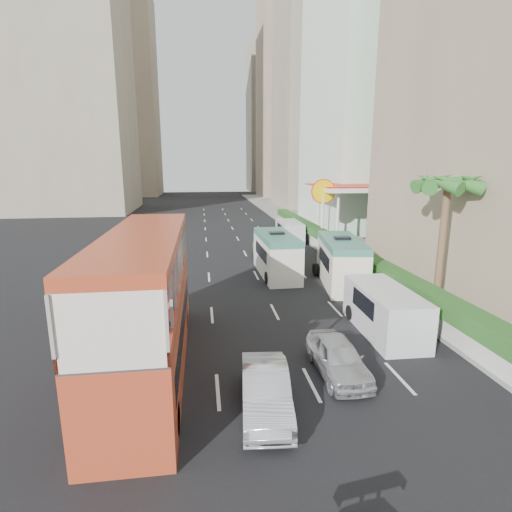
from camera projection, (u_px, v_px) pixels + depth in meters
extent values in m
plane|color=black|center=(308.00, 357.00, 15.65)|extent=(200.00, 200.00, 0.00)
cube|color=#B73F22|center=(147.00, 303.00, 14.29)|extent=(2.50, 11.00, 5.06)
imported|color=#BBBDC2|center=(266.00, 410.00, 12.25)|extent=(1.78, 4.17, 1.33)
imported|color=#BBBDC2|center=(337.00, 374.00, 14.37)|extent=(1.61, 3.86, 1.30)
imported|color=silver|center=(269.00, 259.00, 32.06)|extent=(2.89, 5.40, 1.44)
cube|color=silver|center=(276.00, 255.00, 27.04)|extent=(2.27, 6.41, 2.82)
cube|color=silver|center=(341.00, 262.00, 24.89)|extent=(3.17, 6.76, 2.88)
cube|color=silver|center=(384.00, 311.00, 17.73)|extent=(2.12, 5.10, 2.02)
cube|color=silver|center=(290.00, 232.00, 38.88)|extent=(2.09, 5.00, 1.98)
cube|color=#99968C|center=(330.00, 237.00, 40.96)|extent=(6.00, 120.00, 0.18)
cube|color=silver|center=(340.00, 256.00, 29.84)|extent=(0.30, 44.00, 1.00)
cube|color=#2D6626|center=(340.00, 245.00, 29.65)|extent=(1.10, 44.00, 0.70)
cylinder|color=brown|center=(441.00, 247.00, 19.79)|extent=(0.36, 0.36, 6.40)
cube|color=silver|center=(347.00, 214.00, 38.57)|extent=(6.50, 8.00, 5.50)
cube|color=gray|center=(326.00, 60.00, 68.47)|extent=(16.00, 16.00, 50.00)
cube|color=tan|center=(290.00, 100.00, 92.19)|extent=(14.00, 14.00, 44.00)
cube|color=gray|center=(273.00, 120.00, 113.89)|extent=(14.00, 14.00, 40.00)
cube|color=gray|center=(62.00, 38.00, 59.82)|extent=(18.00, 18.00, 52.00)
cube|color=tan|center=(122.00, 97.00, 94.56)|extent=(16.00, 16.00, 46.00)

